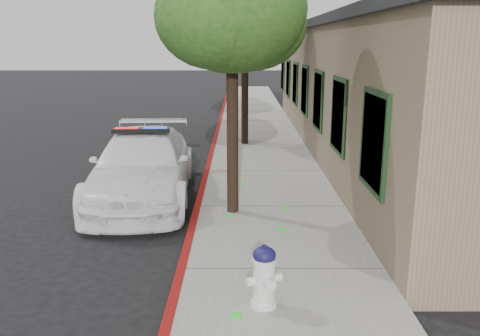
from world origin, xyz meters
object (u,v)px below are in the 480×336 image
at_px(fire_hydrant, 264,276).
at_px(street_tree_mid, 245,22).
at_px(police_car, 143,166).
at_px(street_tree_far, 233,15).
at_px(clapboard_building, 419,88).
at_px(street_tree_near, 233,15).

xyz_separation_m(fire_hydrant, street_tree_mid, (-0.15, 10.96, 3.61)).
height_order(fire_hydrant, street_tree_mid, street_tree_mid).
xyz_separation_m(police_car, fire_hydrant, (2.56, -5.16, -0.20)).
bearing_deg(fire_hydrant, street_tree_far, 73.07).
relative_size(clapboard_building, street_tree_mid, 3.91).
relative_size(street_tree_mid, street_tree_far, 0.94).
height_order(clapboard_building, street_tree_far, street_tree_far).
bearing_deg(street_tree_far, street_tree_near, -89.22).
xyz_separation_m(street_tree_mid, street_tree_far, (-0.41, 0.66, 0.24)).
distance_m(clapboard_building, fire_hydrant, 11.57).
relative_size(street_tree_near, street_tree_far, 0.92).
bearing_deg(street_tree_mid, clapboard_building, -8.66).
relative_size(fire_hydrant, street_tree_far, 0.15).
distance_m(clapboard_building, street_tree_far, 6.57).
distance_m(police_car, street_tree_far, 7.68).
height_order(street_tree_near, street_tree_mid, street_tree_mid).
height_order(police_car, street_tree_far, street_tree_far).
bearing_deg(street_tree_far, fire_hydrant, -87.22).
distance_m(street_tree_near, street_tree_far, 7.83).
distance_m(police_car, street_tree_mid, 7.15).
xyz_separation_m(police_car, street_tree_near, (2.10, -1.36, 3.26)).
bearing_deg(street_tree_far, police_car, -107.16).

